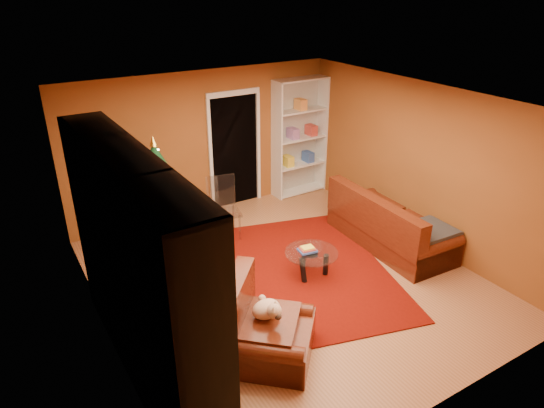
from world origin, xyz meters
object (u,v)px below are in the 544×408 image
sofa (392,218)px  media_unit (138,273)px  rug (291,273)px  gift_box_teal (152,250)px  coffee_table (311,263)px  acrylic_chair (225,212)px  armchair (270,327)px  gift_box_red (190,228)px  christmas_tree (158,190)px  gift_box_green (195,241)px  white_bookshelf (300,138)px  dog (266,309)px

sofa → media_unit: bearing=101.7°
rug → gift_box_teal: bearing=137.6°
coffee_table → acrylic_chair: (-0.56, 1.70, 0.27)m
media_unit → coffee_table: 2.92m
armchair → coffee_table: bearing=-8.5°
gift_box_teal → gift_box_red: bearing=28.7°
rug → christmas_tree: christmas_tree is taller
sofa → acrylic_chair: bearing=56.4°
gift_box_red → gift_box_teal: bearing=-151.3°
gift_box_green → sofa: size_ratio=0.12×
gift_box_green → armchair: armchair is taller
media_unit → coffee_table: media_unit is taller
gift_box_red → armchair: (-0.35, -3.24, 0.29)m
white_bookshelf → media_unit: bearing=-142.8°
gift_box_teal → gift_box_red: (0.81, 0.44, -0.03)m
gift_box_red → armchair: bearing=-96.2°
rug → christmas_tree: size_ratio=1.81×
christmas_tree → acrylic_chair: (0.90, -0.56, -0.40)m
gift_box_green → coffee_table: 1.98m
media_unit → acrylic_chair: (2.08, 2.32, -0.81)m
christmas_tree → gift_box_red: bearing=-17.4°
white_bookshelf → dog: (-2.97, -3.73, -0.54)m
coffee_table → armchair: bearing=-140.9°
christmas_tree → gift_box_green: bearing=-62.9°
gift_box_red → dog: bearing=-96.3°
gift_box_teal → dog: 2.80m
gift_box_green → white_bookshelf: white_bookshelf is taller
rug → acrylic_chair: (-0.34, 1.50, 0.46)m
gift_box_green → media_unit: bearing=-123.7°
christmas_tree → media_unit: bearing=-112.1°
acrylic_chair → sofa: bearing=-23.7°
sofa → coffee_table: size_ratio=2.78×
gift_box_teal → christmas_tree: bearing=57.1°
gift_box_teal → armchair: armchair is taller
christmas_tree → gift_box_teal: (-0.38, -0.58, -0.73)m
white_bookshelf → christmas_tree: bearing=-173.0°
media_unit → gift_box_red: media_unit is taller
christmas_tree → rug: bearing=-58.9°
media_unit → white_bookshelf: media_unit is taller
gift_box_red → gift_box_green: bearing=-102.5°
gift_box_red → dog: dog is taller
media_unit → sofa: size_ratio=1.54×
christmas_tree → dog: 3.32m
sofa → coffee_table: (-1.66, -0.10, -0.26)m
armchair → gift_box_red: bearing=36.3°
media_unit → gift_box_green: size_ratio=12.52×
gift_box_teal → white_bookshelf: (3.43, 1.00, 1.01)m
gift_box_teal → media_unit: bearing=-109.1°
rug → acrylic_chair: bearing=102.8°
gift_box_green → white_bookshelf: 3.10m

